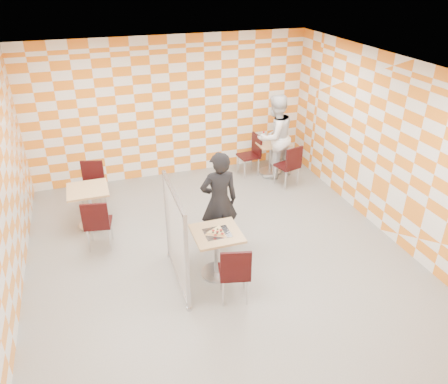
% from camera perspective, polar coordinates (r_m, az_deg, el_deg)
% --- Properties ---
extents(room_shell, '(7.00, 7.00, 7.00)m').
position_cam_1_polar(room_shell, '(6.79, -1.71, 3.78)').
color(room_shell, gray).
rests_on(room_shell, ground).
extents(main_table, '(0.70, 0.70, 0.75)m').
position_cam_1_polar(main_table, '(6.58, -0.94, -7.05)').
color(main_table, tan).
rests_on(main_table, ground).
extents(second_table, '(0.70, 0.70, 0.75)m').
position_cam_1_polar(second_table, '(9.84, 6.16, 5.30)').
color(second_table, tan).
rests_on(second_table, ground).
extents(empty_table, '(0.70, 0.70, 0.75)m').
position_cam_1_polar(empty_table, '(8.11, -17.18, -1.10)').
color(empty_table, tan).
rests_on(empty_table, ground).
extents(chair_main_front, '(0.51, 0.51, 0.92)m').
position_cam_1_polar(chair_main_front, '(6.05, 1.43, -10.23)').
color(chair_main_front, black).
rests_on(chair_main_front, ground).
extents(chair_second_front, '(0.52, 0.53, 0.92)m').
position_cam_1_polar(chair_second_front, '(9.21, 8.64, 3.73)').
color(chair_second_front, black).
rests_on(chair_second_front, ground).
extents(chair_second_side, '(0.47, 0.46, 0.92)m').
position_cam_1_polar(chair_second_side, '(9.71, 3.72, 5.31)').
color(chair_second_side, black).
rests_on(chair_second_side, ground).
extents(chair_empty_near, '(0.49, 0.50, 0.92)m').
position_cam_1_polar(chair_empty_near, '(7.39, -16.25, -3.67)').
color(chair_empty_near, black).
rests_on(chair_empty_near, ground).
extents(chair_empty_far, '(0.52, 0.53, 0.92)m').
position_cam_1_polar(chair_empty_far, '(8.73, -16.80, 1.36)').
color(chair_empty_far, black).
rests_on(chair_empty_far, ground).
extents(partition, '(0.08, 1.38, 1.55)m').
position_cam_1_polar(partition, '(6.30, -6.28, -5.92)').
color(partition, white).
rests_on(partition, ground).
extents(man_dark, '(0.63, 0.43, 1.71)m').
position_cam_1_polar(man_dark, '(7.03, -0.65, -1.22)').
color(man_dark, black).
rests_on(man_dark, ground).
extents(man_white, '(1.07, 0.94, 1.84)m').
position_cam_1_polar(man_white, '(9.53, 6.65, 7.17)').
color(man_white, white).
rests_on(man_white, ground).
extents(pizza_on_foil, '(0.40, 0.40, 0.04)m').
position_cam_1_polar(pizza_on_foil, '(6.42, -0.91, -5.24)').
color(pizza_on_foil, silver).
rests_on(pizza_on_foil, main_table).
extents(sport_bottle, '(0.06, 0.06, 0.20)m').
position_cam_1_polar(sport_bottle, '(9.79, 5.19, 7.29)').
color(sport_bottle, white).
rests_on(sport_bottle, second_table).
extents(soda_bottle, '(0.07, 0.07, 0.23)m').
position_cam_1_polar(soda_bottle, '(9.82, 6.87, 7.37)').
color(soda_bottle, black).
rests_on(soda_bottle, second_table).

